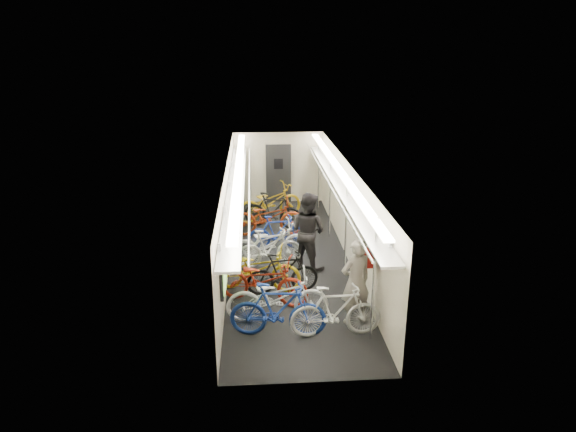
{
  "coord_description": "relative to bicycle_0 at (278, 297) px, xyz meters",
  "views": [
    {
      "loc": [
        -0.86,
        -11.96,
        5.24
      ],
      "look_at": [
        -0.02,
        0.03,
        1.15
      ],
      "focal_mm": 32.0,
      "sensor_mm": 36.0,
      "label": 1
    }
  ],
  "objects": [
    {
      "name": "bicycle_2",
      "position": [
        -0.27,
        0.78,
        -0.0
      ],
      "size": [
        2.1,
        1.37,
        1.04
      ],
      "primitive_type": "imported",
      "rotation": [
        0.0,
        0.0,
        1.2
      ],
      "color": "maroon",
      "rests_on": "ground"
    },
    {
      "name": "bicycle_8",
      "position": [
        -0.03,
        4.78,
        0.02
      ],
      "size": [
        2.07,
        0.75,
        1.08
      ],
      "primitive_type": "imported",
      "rotation": [
        0.0,
        0.0,
        1.55
      ],
      "color": "maroon",
      "rests_on": "ground"
    },
    {
      "name": "bicycle_4",
      "position": [
        -0.39,
        1.38,
        -0.01
      ],
      "size": [
        2.06,
        1.07,
        1.03
      ],
      "primitive_type": "imported",
      "rotation": [
        0.0,
        0.0,
        1.36
      ],
      "color": "#BD9E11",
      "rests_on": "ground"
    },
    {
      "name": "train_car_shell",
      "position": [
        0.07,
        3.74,
        1.13
      ],
      "size": [
        10.0,
        10.0,
        10.0
      ],
      "color": "black",
      "rests_on": "ground"
    },
    {
      "name": "bicycle_9",
      "position": [
        0.14,
        5.36,
        0.01
      ],
      "size": [
        1.86,
        1.08,
        1.08
      ],
      "primitive_type": "imported",
      "rotation": [
        0.0,
        0.0,
        1.23
      ],
      "color": "black",
      "rests_on": "ground"
    },
    {
      "name": "bicycle_10",
      "position": [
        0.06,
        6.11,
        0.04
      ],
      "size": [
        2.27,
        1.56,
        1.13
      ],
      "primitive_type": "imported",
      "rotation": [
        0.0,
        0.0,
        1.99
      ],
      "color": "#BF9311",
      "rests_on": "ground"
    },
    {
      "name": "backpack",
      "position": [
        1.75,
        0.04,
        0.76
      ],
      "size": [
        0.26,
        0.15,
        0.38
      ],
      "primitive_type": "cube",
      "rotation": [
        0.0,
        0.0,
        -0.03
      ],
      "color": "#9F150F",
      "rests_on": "passenger_near"
    },
    {
      "name": "passenger_near",
      "position": [
        1.49,
        -0.15,
        0.35
      ],
      "size": [
        0.75,
        0.62,
        1.75
      ],
      "primitive_type": "imported",
      "rotation": [
        0.0,
        0.0,
        3.51
      ],
      "color": "gray",
      "rests_on": "ground"
    },
    {
      "name": "bicycle_5",
      "position": [
        -0.07,
        2.61,
        -0.04
      ],
      "size": [
        1.68,
        0.77,
        0.98
      ],
      "primitive_type": "imported",
      "rotation": [
        0.0,
        0.0,
        1.77
      ],
      "color": "silver",
      "rests_on": "ground"
    },
    {
      "name": "bicycle_11",
      "position": [
        1.05,
        -0.62,
        -0.01
      ],
      "size": [
        1.72,
        0.54,
        1.03
      ],
      "primitive_type": "imported",
      "rotation": [
        0.0,
        0.0,
        1.61
      ],
      "color": "silver",
      "rests_on": "ground"
    },
    {
      "name": "bicycle_3",
      "position": [
        0.17,
        1.17,
        -0.04
      ],
      "size": [
        1.64,
        0.67,
        0.96
      ],
      "primitive_type": "imported",
      "rotation": [
        0.0,
        0.0,
        1.71
      ],
      "color": "black",
      "rests_on": "ground"
    },
    {
      "name": "bicycle_0",
      "position": [
        0.0,
        0.0,
        0.0
      ],
      "size": [
        2.0,
        0.7,
        1.05
      ],
      "primitive_type": "imported",
      "rotation": [
        0.0,
        0.0,
        1.57
      ],
      "color": "silver",
      "rests_on": "ground"
    },
    {
      "name": "passenger_mid",
      "position": [
        0.86,
        2.53,
        0.42
      ],
      "size": [
        1.16,
        1.15,
        1.89
      ],
      "primitive_type": "imported",
      "rotation": [
        0.0,
        0.0,
        2.4
      ],
      "color": "black",
      "rests_on": "ground"
    },
    {
      "name": "bicycle_7",
      "position": [
        0.18,
        3.71,
        -0.05
      ],
      "size": [
        1.61,
        0.59,
        0.95
      ],
      "primitive_type": "imported",
      "rotation": [
        0.0,
        0.0,
        1.66
      ],
      "color": "navy",
      "rests_on": "ground"
    },
    {
      "name": "bicycle_1",
      "position": [
        -0.02,
        -0.54,
        0.02
      ],
      "size": [
        1.85,
        0.72,
        1.09
      ],
      "primitive_type": "imported",
      "rotation": [
        0.0,
        0.0,
        1.45
      ],
      "color": "navy",
      "rests_on": "ground"
    },
    {
      "name": "bicycle_6",
      "position": [
        -0.05,
        2.9,
        -0.0
      ],
      "size": [
        2.09,
        1.12,
        1.05
      ],
      "primitive_type": "imported",
      "rotation": [
        0.0,
        0.0,
        1.8
      ],
      "color": "silver",
      "rests_on": "ground"
    }
  ]
}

